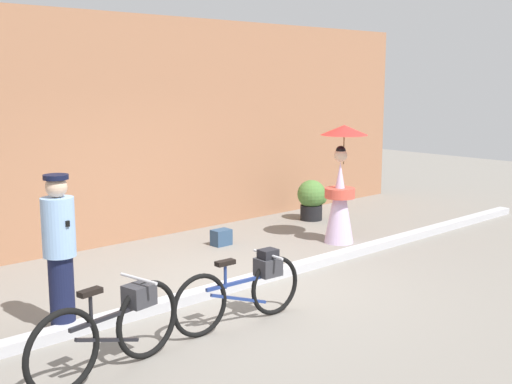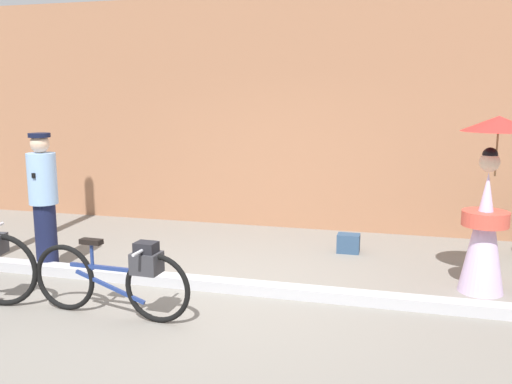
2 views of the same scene
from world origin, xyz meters
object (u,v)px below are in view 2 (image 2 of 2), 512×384
(person_officer, at_px, (44,198))
(person_with_parasol, at_px, (487,208))
(backpack_on_pavement, at_px, (348,243))
(bicycle_far_side, at_px, (118,276))

(person_officer, height_order, person_with_parasol, person_with_parasol)
(person_with_parasol, height_order, backpack_on_pavement, person_with_parasol)
(bicycle_far_side, height_order, person_with_parasol, person_with_parasol)
(person_with_parasol, distance_m, backpack_on_pavement, 2.09)
(bicycle_far_side, xyz_separation_m, person_with_parasol, (3.49, 1.65, 0.52))
(person_officer, height_order, backpack_on_pavement, person_officer)
(person_officer, bearing_deg, backpack_on_pavement, 25.44)
(person_officer, xyz_separation_m, person_with_parasol, (5.09, 0.54, 0.04))
(person_with_parasol, xyz_separation_m, backpack_on_pavement, (-1.56, 1.14, -0.81))
(person_with_parasol, bearing_deg, bicycle_far_side, -154.69)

